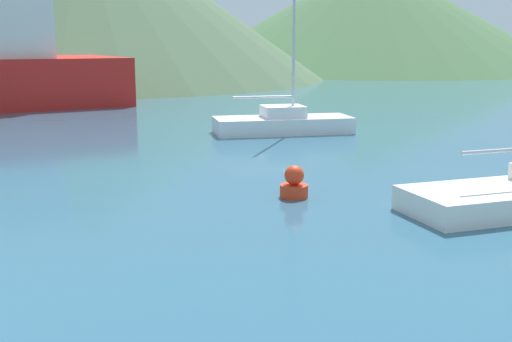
% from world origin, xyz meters
% --- Properties ---
extents(sailboat_outer, '(6.26, 3.06, 9.90)m').
position_xyz_m(sailboat_outer, '(5.36, 26.76, 0.50)').
color(sailboat_outer, white).
rests_on(sailboat_outer, ground_plane).
extents(buoy_marker, '(0.74, 0.74, 0.85)m').
position_xyz_m(buoy_marker, '(0.95, 15.90, 0.35)').
color(buoy_marker, red).
rests_on(buoy_marker, ground_plane).
extents(hill_far_east, '(53.45, 53.45, 14.71)m').
position_xyz_m(hill_far_east, '(41.63, 79.99, 7.36)').
color(hill_far_east, '#476B42').
rests_on(hill_far_east, ground_plane).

